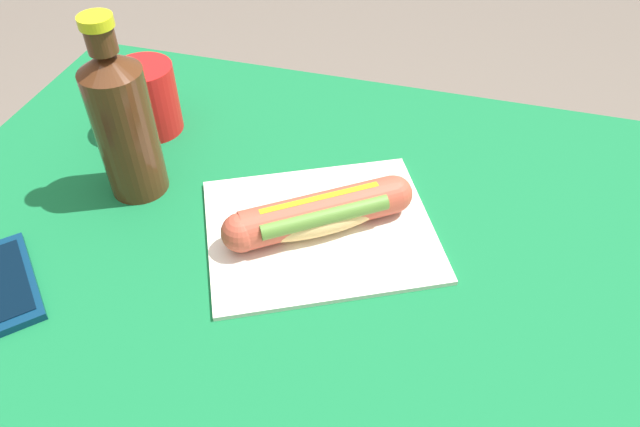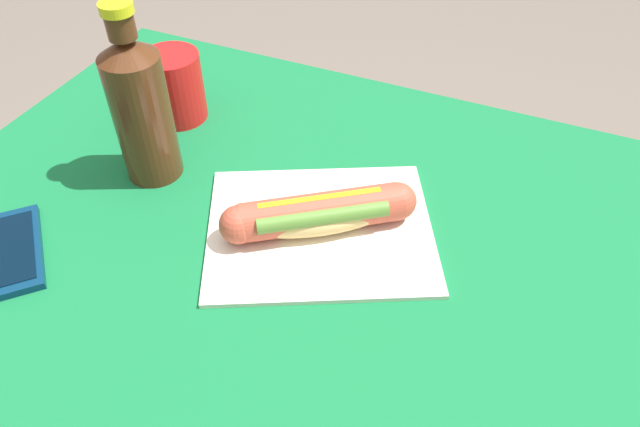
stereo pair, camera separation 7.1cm
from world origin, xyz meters
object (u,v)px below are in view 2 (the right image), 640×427
object	(u,v)px
hot_dog	(320,213)
cell_phone	(10,252)
soda_bottle	(140,107)
drinking_cup	(175,87)

from	to	relation	value
hot_dog	cell_phone	xyz separation A→B (m)	(0.32, 0.18, -0.03)
cell_phone	soda_bottle	distance (m)	0.23
cell_phone	soda_bottle	world-z (taller)	soda_bottle
soda_bottle	drinking_cup	world-z (taller)	soda_bottle
cell_phone	drinking_cup	size ratio (longest dim) A/B	1.45
soda_bottle	hot_dog	bearing A→B (deg)	176.13
cell_phone	soda_bottle	size ratio (longest dim) A/B	0.62
hot_dog	cell_phone	size ratio (longest dim) A/B	1.37
soda_bottle	drinking_cup	bearing A→B (deg)	-71.20
hot_dog	cell_phone	distance (m)	0.37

